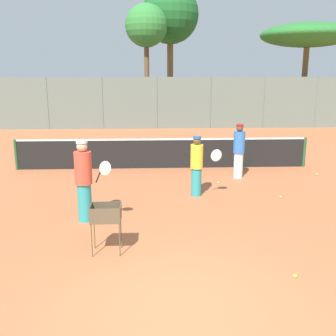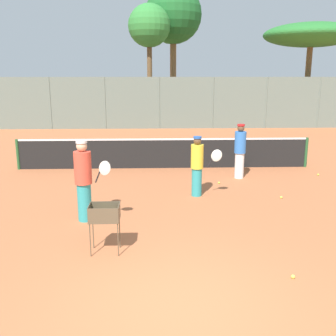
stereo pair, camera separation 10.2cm
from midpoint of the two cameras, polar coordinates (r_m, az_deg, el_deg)
name	(u,v)px [view 1 (the left image)]	position (r m, az deg, el deg)	size (l,w,h in m)	color
ground_plane	(183,310)	(6.00, 1.69, -19.90)	(80.00, 80.00, 0.00)	#B7663D
tennis_net	(163,153)	(13.94, -1.00, 2.23)	(10.35, 0.10, 1.07)	#26592D
back_fence	(157,103)	(24.04, -1.77, 9.40)	(26.20, 0.08, 3.09)	slate
tree_0	(170,16)	(30.00, 0.22, 21.23)	(4.07, 4.07, 9.40)	brown
tree_1	(146,27)	(27.77, -3.28, 19.76)	(2.82, 2.82, 7.80)	brown
tree_2	(308,36)	(27.92, 19.51, 17.64)	(6.00, 6.00, 6.42)	brown
player_white_outfit	(84,180)	(9.04, -12.41, -1.71)	(0.90, 0.50, 1.87)	teal
player_red_cap	(197,165)	(10.73, 3.96, 0.39)	(0.87, 0.40, 1.66)	teal
player_yellow_shirt	(239,150)	(12.77, 10.02, 2.56)	(0.36, 0.92, 1.75)	white
ball_cart	(106,217)	(7.45, -9.43, -6.99)	(0.56, 0.41, 0.94)	brown
tennis_ball_1	(317,174)	(13.95, 20.57, -0.85)	(0.07, 0.07, 0.07)	#D1E54C
tennis_ball_2	(109,208)	(9.93, -8.90, -5.83)	(0.07, 0.07, 0.07)	#D1E54C
tennis_ball_4	(218,183)	(12.16, 7.05, -2.12)	(0.07, 0.07, 0.07)	#D1E54C
tennis_ball_5	(281,197)	(11.12, 15.79, -4.05)	(0.07, 0.07, 0.07)	#D1E54C
tennis_ball_6	(295,276)	(7.06, 17.53, -14.72)	(0.07, 0.07, 0.07)	#D1E54C
parked_car	(177,113)	(27.12, 1.27, 8.01)	(4.20, 1.70, 1.60)	white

